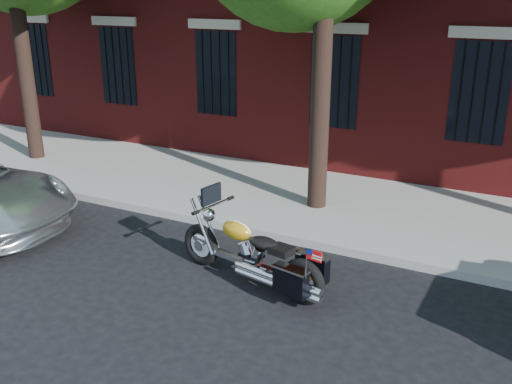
% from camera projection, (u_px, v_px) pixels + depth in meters
% --- Properties ---
extents(ground, '(120.00, 120.00, 0.00)m').
position_uv_depth(ground, '(219.00, 268.00, 8.95)').
color(ground, black).
rests_on(ground, ground).
extents(curb, '(40.00, 0.16, 0.15)m').
position_uv_depth(curb, '(259.00, 232.00, 10.09)').
color(curb, gray).
rests_on(curb, ground).
extents(sidewalk, '(40.00, 3.60, 0.15)m').
position_uv_depth(sidewalk, '(300.00, 199.00, 11.66)').
color(sidewalk, gray).
rests_on(sidewalk, ground).
extents(motorcycle, '(2.63, 1.12, 1.38)m').
position_uv_depth(motorcycle, '(256.00, 257.00, 8.26)').
color(motorcycle, black).
rests_on(motorcycle, ground).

